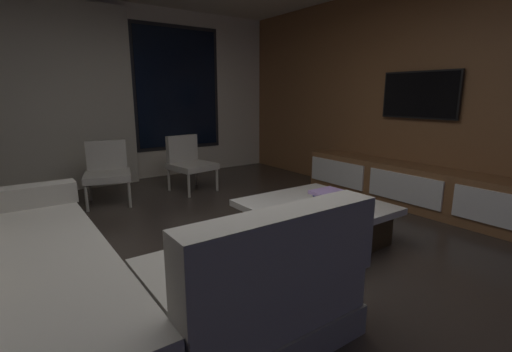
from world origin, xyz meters
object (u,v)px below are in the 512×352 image
Objects in this scene: accent_chair_by_curtain at (107,169)px; media_console at (418,189)px; coffee_table at (315,221)px; book_stack_on_coffee_table at (326,196)px; sectional_couch at (84,280)px; accent_chair_near_window at (189,160)px; mounted_tv at (420,95)px.

accent_chair_by_curtain is 3.84m from media_console.
coffee_table is 2.75m from accent_chair_by_curtain.
accent_chair_by_curtain is (-1.36, 2.47, 0.01)m from book_stack_on_coffee_table.
media_console reaches higher than book_stack_on_coffee_table.
sectional_couch is 3.18m from accent_chair_near_window.
coffee_table is 1.49× the size of accent_chair_by_curtain.
book_stack_on_coffee_table is at bearing -16.75° from coffee_table.
book_stack_on_coffee_table is at bearing -61.16° from accent_chair_by_curtain.
book_stack_on_coffee_table is 2.46m from accent_chair_near_window.
accent_chair_near_window is 0.80× the size of mounted_tv.
mounted_tv reaches higher than sectional_couch.
accent_chair_near_window is 3.05m from media_console.
sectional_couch is 3.21× the size of accent_chair_by_curtain.
coffee_table is 2.43m from accent_chair_near_window.
accent_chair_near_window is (-0.15, 2.41, 0.25)m from coffee_table.
mounted_tv is at bearing -47.89° from accent_chair_near_window.
coffee_table is 2.21m from mounted_tv.
coffee_table is 1.49× the size of accent_chair_near_window.
sectional_couch reaches higher than accent_chair_by_curtain.
book_stack_on_coffee_table is at bearing 3.32° from sectional_couch.
sectional_couch is at bearing -175.60° from coffee_table.
media_console is (3.71, 0.14, -0.04)m from sectional_couch.
coffee_table is 1.20× the size of mounted_tv.
book_stack_on_coffee_table is (0.11, -0.03, 0.23)m from coffee_table.
mounted_tv reaches higher than book_stack_on_coffee_table.
mounted_tv is (2.02, -2.23, 0.92)m from accent_chair_near_window.
coffee_table is at bearing -174.52° from mounted_tv.
accent_chair_near_window is (-0.25, 2.44, 0.01)m from book_stack_on_coffee_table.
sectional_couch reaches higher than media_console.
sectional_couch reaches higher than book_stack_on_coffee_table.
coffee_table is 0.37× the size of media_console.
mounted_tv is at bearing 47.60° from media_console.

